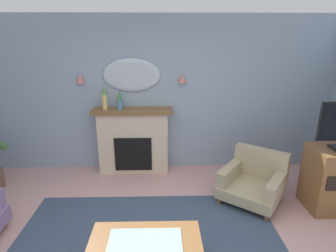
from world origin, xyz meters
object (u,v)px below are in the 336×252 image
Objects in this scene: wall_sconce_right at (182,78)px; wall_mirror at (132,75)px; wall_sconce_left at (80,79)px; mantel_vase_centre at (120,100)px; armchair_in_corner at (254,180)px; coffee_table at (145,246)px; fireplace at (134,141)px; mantel_vase_right at (104,96)px.

wall_mirror is at bearing 176.63° from wall_sconce_right.
mantel_vase_centre is at bearing -10.46° from wall_sconce_left.
armchair_in_corner is (2.72, -1.02, -1.35)m from wall_sconce_left.
mantel_vase_centre is 0.29× the size of coffee_table.
fireplace is at bearing -6.16° from wall_sconce_left.
mantel_vase_centre is (-0.20, -0.03, 0.74)m from fireplace.
wall_mirror is 0.85m from wall_sconce_right.
wall_sconce_right reaches higher than mantel_vase_centre.
coffee_table is (1.18, -2.44, -1.28)m from wall_sconce_left.
wall_mirror is 2.84m from coffee_table.
mantel_vase_right is 1.33m from wall_sconce_right.
armchair_in_corner is (2.07, -0.90, -1.01)m from mantel_vase_centre.
armchair_in_corner is at bearing -26.53° from fireplace.
wall_mirror is 6.86× the size of wall_sconce_left.
wall_sconce_left reaches higher than mantel_vase_right.
mantel_vase_centre reaches higher than armchair_in_corner.
coffee_table is (0.33, -2.34, -0.19)m from fireplace.
armchair_in_corner is (1.87, -1.07, -1.40)m from wall_mirror.
mantel_vase_right is 0.38× the size of coffee_table.
wall_sconce_left is 3.21m from armchair_in_corner.
wall_mirror is 0.87× the size of coffee_table.
mantel_vase_centre is 2.47m from armchair_in_corner.
mantel_vase_centre is 2.29× the size of wall_sconce_left.
mantel_vase_right is at bearing 180.00° from mantel_vase_centre.
mantel_vase_right is (-0.45, -0.03, 0.82)m from fireplace.
mantel_vase_right is at bearing -16.70° from wall_sconce_left.
wall_sconce_left is at bearing 115.87° from coffee_table.
mantel_vase_right is 0.58m from wall_mirror.
wall_mirror is 2.57m from armchair_in_corner.
armchair_in_corner reaches higher than coffee_table.
coffee_table is (-0.52, -2.44, -1.28)m from wall_sconce_right.
mantel_vase_centre reaches higher than coffee_table.
wall_sconce_left reaches higher than fireplace.
wall_sconce_right is (0.85, -0.05, -0.05)m from wall_mirror.
mantel_vase_centre is 0.75m from wall_sconce_left.
wall_mirror is (0.20, 0.17, 0.40)m from mantel_vase_centre.
mantel_vase_right is 2.64m from coffee_table.
wall_mirror is 0.84× the size of armchair_in_corner.
wall_sconce_right is at bearing 134.83° from armchair_in_corner.
wall_sconce_left is (-0.85, -0.05, -0.05)m from wall_mirror.
fireplace is at bearing 153.47° from armchair_in_corner.
fireplace is 1.24× the size of coffee_table.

